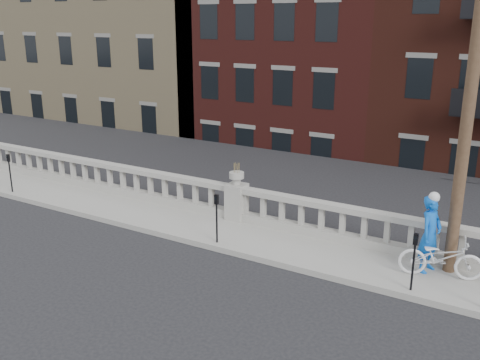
% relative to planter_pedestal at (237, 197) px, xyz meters
% --- Properties ---
extents(ground, '(120.00, 120.00, 0.00)m').
position_rel_planter_pedestal_xyz_m(ground, '(0.00, -3.95, -0.83)').
color(ground, black).
rests_on(ground, ground).
extents(sidewalk, '(32.00, 2.20, 0.15)m').
position_rel_planter_pedestal_xyz_m(sidewalk, '(0.00, -0.95, -0.76)').
color(sidewalk, '#9C9990').
rests_on(sidewalk, ground).
extents(balustrade, '(28.00, 0.34, 1.03)m').
position_rel_planter_pedestal_xyz_m(balustrade, '(0.00, 0.00, -0.19)').
color(balustrade, '#9C9990').
rests_on(balustrade, sidewalk).
extents(planter_pedestal, '(0.55, 0.55, 1.76)m').
position_rel_planter_pedestal_xyz_m(planter_pedestal, '(0.00, 0.00, 0.00)').
color(planter_pedestal, '#9C9990').
rests_on(planter_pedestal, sidewalk).
extents(lower_level, '(80.00, 44.00, 20.80)m').
position_rel_planter_pedestal_xyz_m(lower_level, '(0.56, 19.09, 1.80)').
color(lower_level, '#605E59').
rests_on(lower_level, ground).
extents(utility_pole, '(1.60, 0.28, 10.00)m').
position_rel_planter_pedestal_xyz_m(utility_pole, '(6.20, -0.35, 4.41)').
color(utility_pole, '#422D1E').
rests_on(utility_pole, sidewalk).
extents(parking_meter_a, '(0.10, 0.09, 1.36)m').
position_rel_planter_pedestal_xyz_m(parking_meter_a, '(-8.12, -1.80, 0.17)').
color(parking_meter_a, black).
rests_on(parking_meter_a, sidewalk).
extents(parking_meter_b, '(0.10, 0.09, 1.36)m').
position_rel_planter_pedestal_xyz_m(parking_meter_b, '(0.46, -1.80, 0.17)').
color(parking_meter_b, black).
rests_on(parking_meter_b, sidewalk).
extents(parking_meter_c, '(0.10, 0.09, 1.36)m').
position_rel_planter_pedestal_xyz_m(parking_meter_c, '(5.66, -1.80, 0.17)').
color(parking_meter_c, black).
rests_on(parking_meter_c, sidewalk).
extents(bicycle, '(2.00, 1.16, 1.00)m').
position_rel_planter_pedestal_xyz_m(bicycle, '(6.06, -0.81, -0.18)').
color(bicycle, silver).
rests_on(bicycle, sidewalk).
extents(cyclist, '(0.63, 0.79, 1.88)m').
position_rel_planter_pedestal_xyz_m(cyclist, '(5.74, -0.62, 0.26)').
color(cyclist, blue).
rests_on(cyclist, sidewalk).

